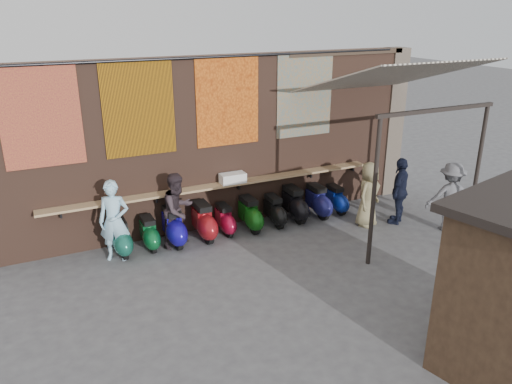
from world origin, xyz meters
TOP-DOWN VIEW (x-y plane):
  - ground at (0.00, 0.00)m, footprint 70.00×70.00m
  - brick_wall at (0.00, 2.70)m, footprint 10.00×0.40m
  - pier_right at (5.20, 2.70)m, footprint 0.50×0.50m
  - eating_counter at (0.00, 2.33)m, footprint 8.00×0.32m
  - shelf_box at (0.31, 2.30)m, footprint 0.59×0.30m
  - tapestry_redgold at (-3.60, 2.48)m, footprint 1.50×0.02m
  - tapestry_sun at (-1.70, 2.48)m, footprint 1.50×0.02m
  - tapestry_orange at (0.30, 2.48)m, footprint 1.50×0.02m
  - tapestry_multi at (2.30, 2.48)m, footprint 1.50×0.02m
  - hang_rail at (0.00, 2.47)m, footprint 9.50×0.06m
  - scooter_stool_0 at (-2.40, 2.01)m, footprint 0.36×0.81m
  - scooter_stool_1 at (-1.79, 2.03)m, footprint 0.33×0.74m
  - scooter_stool_2 at (-1.25, 1.99)m, footprint 0.40×0.88m
  - scooter_stool_3 at (-0.55, 1.98)m, footprint 0.40×0.88m
  - scooter_stool_4 at (-0.01, 2.04)m, footprint 0.33×0.72m
  - scooter_stool_5 at (0.60, 1.97)m, footprint 0.37×0.83m
  - scooter_stool_6 at (1.25, 1.96)m, footprint 0.34×0.77m
  - scooter_stool_7 at (1.83, 2.03)m, footprint 0.39×0.88m
  - scooter_stool_8 at (2.48, 1.98)m, footprint 0.38×0.84m
  - scooter_stool_9 at (3.06, 2.01)m, footprint 0.33×0.73m
  - diner_left at (-2.53, 1.85)m, footprint 0.75×0.64m
  - diner_right at (-1.15, 1.91)m, footprint 1.02×0.94m
  - shopper_navy at (4.05, 0.81)m, footprint 1.02×0.88m
  - shopper_grey at (4.83, -0.02)m, footprint 1.23×1.04m
  - shopper_tan at (3.27, 1.01)m, footprint 0.93×0.82m
  - stall_sign at (1.95, -3.24)m, footprint 1.18×0.32m
  - stall_shelf at (1.95, -3.24)m, footprint 1.88×0.54m
  - awning_canvas at (3.50, 0.90)m, footprint 3.20×3.28m
  - awning_ledger at (3.50, 2.49)m, footprint 3.30×0.08m
  - awning_header at (3.50, -0.60)m, footprint 3.00×0.08m
  - awning_post_left at (2.10, -0.60)m, footprint 0.09×0.09m
  - awning_post_right at (4.90, -0.60)m, footprint 0.09×0.09m

SIDE VIEW (x-z plane):
  - ground at x=0.00m, z-range 0.00..0.00m
  - scooter_stool_4 at x=-0.01m, z-range 0.00..0.69m
  - scooter_stool_9 at x=3.06m, z-range 0.00..0.70m
  - scooter_stool_1 at x=-1.79m, z-range 0.00..0.71m
  - scooter_stool_6 at x=1.25m, z-range 0.00..0.73m
  - scooter_stool_0 at x=-2.40m, z-range 0.00..0.77m
  - scooter_stool_5 at x=0.60m, z-range 0.00..0.79m
  - scooter_stool_8 at x=2.48m, z-range 0.00..0.80m
  - scooter_stool_7 at x=1.83m, z-range 0.00..0.83m
  - scooter_stool_2 at x=-1.25m, z-range 0.00..0.84m
  - scooter_stool_3 at x=-0.55m, z-range 0.00..0.84m
  - shopper_tan at x=3.27m, z-range 0.00..1.59m
  - shopper_navy at x=4.05m, z-range 0.00..1.65m
  - shopper_grey at x=4.83m, z-range 0.00..1.65m
  - diner_right at x=-1.15m, z-range 0.00..1.67m
  - diner_left at x=-2.53m, z-range 0.00..1.73m
  - stall_shelf at x=1.95m, z-range 0.88..0.94m
  - eating_counter at x=0.00m, z-range 1.08..1.12m
  - shelf_box at x=0.31m, z-range 1.12..1.36m
  - awning_post_left at x=2.10m, z-range 0.00..3.10m
  - awning_post_right at x=4.90m, z-range 0.00..3.10m
  - stall_sign at x=1.95m, z-range 1.55..2.05m
  - brick_wall at x=0.00m, z-range 0.00..4.00m
  - pier_right at x=5.20m, z-range 0.00..4.00m
  - tapestry_redgold at x=-3.60m, z-range 2.00..4.00m
  - tapestry_sun at x=-1.70m, z-range 2.00..4.00m
  - tapestry_orange at x=0.30m, z-range 2.00..4.00m
  - tapestry_multi at x=2.30m, z-range 2.00..4.00m
  - awning_header at x=3.50m, z-range 3.04..3.12m
  - awning_canvas at x=3.50m, z-range 3.07..4.03m
  - awning_ledger at x=3.50m, z-range 3.89..4.01m
  - hang_rail at x=0.00m, z-range 3.95..4.01m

